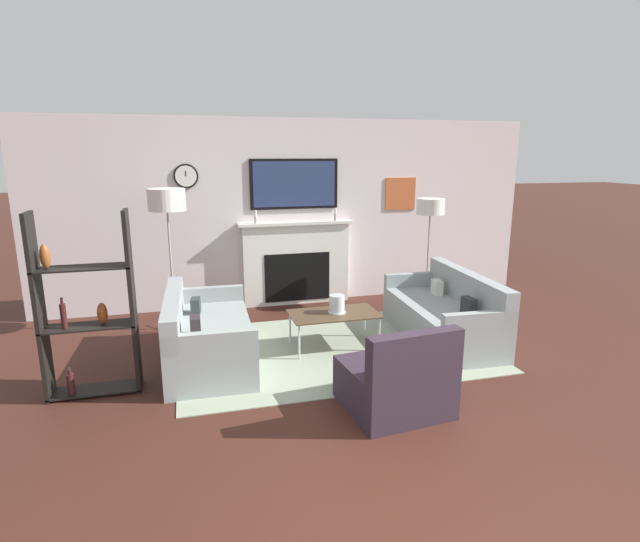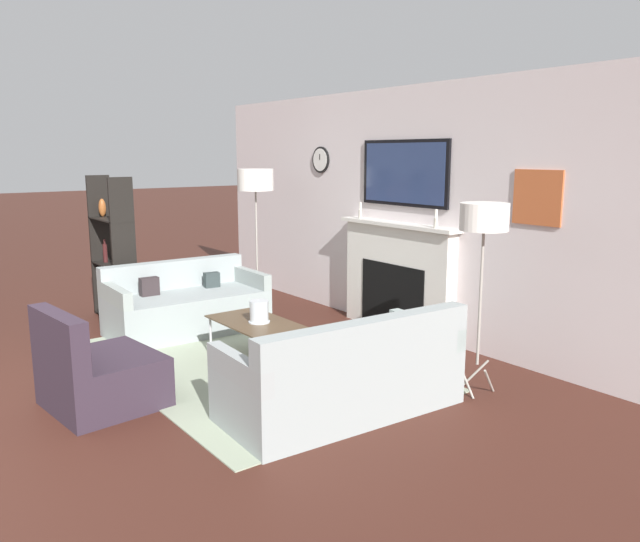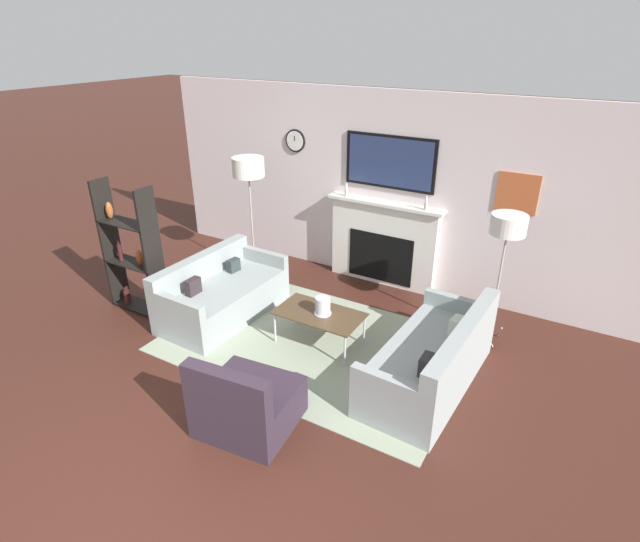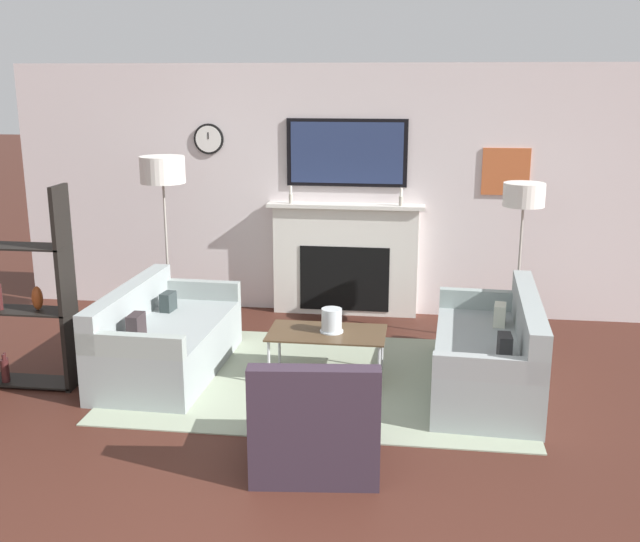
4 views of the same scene
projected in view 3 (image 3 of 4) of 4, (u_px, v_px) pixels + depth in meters
The scene contains 11 objects.
ground_plane at pixel (114, 538), 3.68m from camera, with size 60.00×60.00×0.00m, color #3F1F17.
fireplace_wall at pixel (388, 200), 6.95m from camera, with size 7.41×0.28×2.70m.
area_rug at pixel (315, 344), 5.93m from camera, with size 3.45×2.28×0.01m.
couch_left at pixel (221, 295), 6.45m from camera, with size 0.92×1.72×0.77m.
couch_right at pixel (432, 361), 5.16m from camera, with size 0.92×1.89×0.81m.
armchair at pixel (246, 404), 4.60m from camera, with size 0.91×0.88×0.82m.
coffee_table at pixel (319, 315), 5.79m from camera, with size 1.01×0.57×0.42m.
hurricane_candle at pixel (323, 307), 5.72m from camera, with size 0.20×0.20×0.21m.
floor_lamp_left at pixel (248, 169), 6.91m from camera, with size 0.45×0.45×1.80m.
floor_lamp_right at pixel (508, 227), 5.39m from camera, with size 0.39×0.39×1.60m.
shelf_unit at pixel (131, 253), 6.36m from camera, with size 0.82×0.28×1.72m.
Camera 3 is at (2.55, -1.34, 3.39)m, focal length 28.00 mm.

